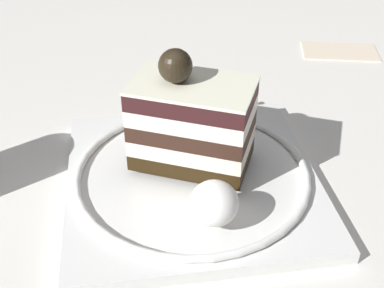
# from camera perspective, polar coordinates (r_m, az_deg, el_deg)

# --- Properties ---
(ground_plane) EXTENTS (2.40, 2.40, 0.00)m
(ground_plane) POSITION_cam_1_polar(r_m,az_deg,el_deg) (0.49, 2.55, -5.87)
(ground_plane) COLOR silver
(dessert_plate) EXTENTS (0.27, 0.27, 0.02)m
(dessert_plate) POSITION_cam_1_polar(r_m,az_deg,el_deg) (0.49, -0.00, -3.82)
(dessert_plate) COLOR white
(dessert_plate) RESTS_ON ground_plane
(cake_slice) EXTENTS (0.12, 0.13, 0.12)m
(cake_slice) POSITION_cam_1_polar(r_m,az_deg,el_deg) (0.47, -0.04, 2.63)
(cake_slice) COLOR black
(cake_slice) RESTS_ON dessert_plate
(whipped_cream_dollop) EXTENTS (0.04, 0.04, 0.04)m
(whipped_cream_dollop) POSITION_cam_1_polar(r_m,az_deg,el_deg) (0.42, 2.54, -6.74)
(whipped_cream_dollop) COLOR white
(whipped_cream_dollop) RESTS_ON dessert_plate
(fork) EXTENTS (0.07, 0.10, 0.00)m
(fork) POSITION_cam_1_polar(r_m,az_deg,el_deg) (0.56, 2.44, 3.22)
(fork) COLOR silver
(fork) RESTS_ON dessert_plate
(folded_napkin) EXTENTS (0.10, 0.12, 0.00)m
(folded_napkin) POSITION_cam_1_polar(r_m,az_deg,el_deg) (0.79, 16.49, 10.15)
(folded_napkin) COLOR beige
(folded_napkin) RESTS_ON ground_plane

